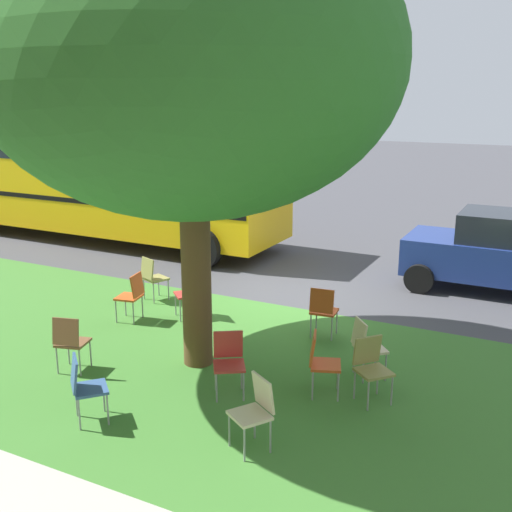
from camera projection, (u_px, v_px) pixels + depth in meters
The scene contains 16 objects.
ground at pixel (279, 301), 12.20m from camera, with size 80.00×80.00×0.00m, color #424247.
grass_verge at pixel (191, 363), 9.45m from camera, with size 48.00×6.00×0.01m, color #3D752D.
street_tree at pixel (191, 61), 8.33m from camera, with size 5.81×5.81×6.57m.
chair_0 at pixel (323, 308), 10.30m from camera, with size 0.46×0.46×0.88m.
chair_1 at pixel (366, 344), 8.85m from camera, with size 0.59×0.59×0.88m.
chair_2 at pixel (190, 290), 11.24m from camera, with size 0.59×0.59×0.88m.
chair_3 at pixel (70, 339), 9.01m from camera, with size 0.51×0.51×0.88m.
chair_4 at pixel (321, 359), 8.35m from camera, with size 0.54×0.53×0.88m.
chair_5 at pixel (84, 384), 7.65m from camera, with size 0.59×0.59×0.88m.
chair_6 at pixel (371, 364), 8.19m from camera, with size 0.59×0.59×0.88m.
chair_7 at pixel (229, 358), 8.37m from camera, with size 0.57×0.58×0.88m.
chair_8 at pixel (132, 293), 11.05m from camera, with size 0.49×0.49×0.88m.
chair_9 at pixel (152, 275), 12.12m from camera, with size 0.54×0.55×0.88m.
chair_10 at pixel (255, 408), 7.08m from camera, with size 0.57×0.58×0.88m.
parked_car at pixel (501, 252), 12.62m from camera, with size 3.70×1.92×1.65m.
school_bus at pixel (100, 176), 16.87m from camera, with size 10.40×2.80×2.88m.
Camera 1 is at (-4.84, 10.50, 4.03)m, focal length 43.48 mm.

